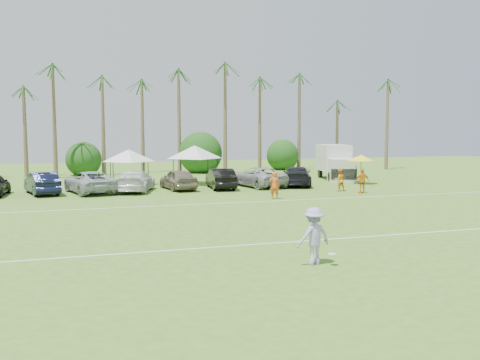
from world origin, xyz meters
name	(u,v)px	position (x,y,z in m)	size (l,w,h in m)	color
ground	(287,255)	(0.00, 0.00, 0.00)	(120.00, 120.00, 0.00)	#477122
field_lines	(225,220)	(0.00, 8.00, 0.01)	(80.00, 12.10, 0.01)	white
palm_tree_2	(16,81)	(-12.00, 38.00, 9.21)	(2.40, 2.40, 10.90)	brown
palm_tree_3	(60,73)	(-8.00, 38.00, 10.06)	(2.40, 2.40, 11.90)	brown
palm_tree_4	(103,101)	(-4.00, 38.00, 7.48)	(2.40, 2.40, 8.90)	brown
palm_tree_5	(143,93)	(0.00, 38.00, 8.35)	(2.40, 2.40, 9.90)	brown
palm_tree_6	(181,85)	(4.00, 38.00, 9.21)	(2.40, 2.40, 10.90)	brown
palm_tree_7	(218,78)	(8.00, 38.00, 10.06)	(2.40, 2.40, 11.90)	brown
palm_tree_8	(262,103)	(13.00, 38.00, 7.48)	(2.40, 2.40, 8.90)	brown
palm_tree_9	(303,96)	(18.00, 38.00, 8.35)	(2.40, 2.40, 9.90)	brown
palm_tree_10	(343,90)	(23.00, 38.00, 9.21)	(2.40, 2.40, 10.90)	brown
palm_tree_11	(373,83)	(27.00, 38.00, 10.06)	(2.40, 2.40, 11.90)	brown
bush_tree_1	(83,157)	(-6.00, 39.00, 1.80)	(4.00, 4.00, 4.00)	brown
bush_tree_2	(198,155)	(6.00, 39.00, 1.80)	(4.00, 4.00, 4.00)	brown
bush_tree_3	(283,154)	(16.00, 39.00, 1.80)	(4.00, 4.00, 4.00)	brown
sideline_player_a	(274,185)	(5.46, 15.01, 0.91)	(0.66, 0.43, 1.82)	orange
sideline_player_b	(340,180)	(11.76, 17.71, 0.84)	(0.82, 0.64, 1.68)	orange
sideline_player_c	(362,181)	(12.62, 15.94, 0.90)	(1.06, 0.44, 1.81)	orange
box_truck	(335,161)	(15.98, 26.34, 1.70)	(3.70, 6.55, 3.18)	silver
canopy_tent_left	(128,150)	(-2.75, 26.81, 2.96)	(4.26, 4.26, 3.45)	black
canopy_tent_right	(195,145)	(2.62, 26.00, 3.27)	(4.71, 4.71, 3.82)	black
market_umbrella	(361,158)	(16.00, 21.84, 2.22)	(2.23, 2.23, 2.48)	black
frisbee_player	(314,236)	(0.31, -1.57, 0.97)	(1.37, 0.97, 1.95)	#AA9BDD
parked_car_1	(42,183)	(-9.33, 22.46, 0.80)	(1.69, 4.83, 1.59)	black
parked_car_2	(90,182)	(-6.06, 22.19, 0.80)	(2.64, 5.73, 1.59)	#B2B7C2
parked_car_3	(135,181)	(-2.79, 22.12, 0.80)	(2.23, 5.49, 1.59)	white
parked_car_4	(178,179)	(0.48, 22.41, 0.80)	(1.88, 4.67, 1.59)	#79705B
parked_car_5	(221,178)	(3.75, 22.05, 0.80)	(1.69, 4.83, 1.59)	black
parked_car_6	(258,177)	(7.01, 22.47, 0.80)	(2.64, 5.73, 1.59)	#ABACB3
parked_car_7	(297,176)	(10.28, 22.24, 0.80)	(2.23, 5.49, 1.59)	black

